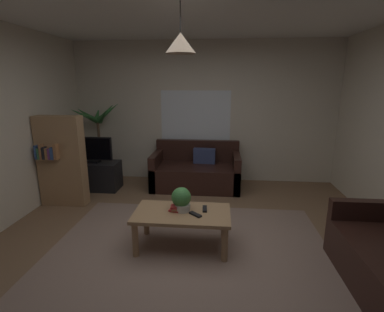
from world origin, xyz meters
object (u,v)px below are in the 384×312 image
Objects in this scene: couch_under_window at (196,173)px; potted_plant_on_table at (182,198)px; potted_palm_corner at (99,143)px; bookshelf_corner at (61,161)px; book_on_table_0 at (176,210)px; tv_stand at (94,175)px; book_on_table_1 at (177,209)px; coffee_table at (182,218)px; remote_on_table_1 at (195,214)px; pendant_lamp at (181,43)px; book_on_table_2 at (176,207)px; tv at (92,150)px; remote_on_table_0 at (205,209)px.

couch_under_window reaches higher than potted_plant_on_table.
potted_palm_corner reaches higher than bookshelf_corner.
potted_palm_corner is (-1.81, 2.20, 0.31)m from book_on_table_0.
couch_under_window is at bearing 8.50° from tv_stand.
book_on_table_1 is 2.88m from potted_palm_corner.
remote_on_table_1 is (0.16, -0.07, 0.08)m from coffee_table.
book_on_table_2 is at bearing 166.87° from pendant_lamp.
book_on_table_0 is at bearing -44.89° from tv_stand.
pendant_lamp is (-0.00, -0.00, 1.89)m from coffee_table.
book_on_table_1 is at bearing 168.52° from pendant_lamp.
potted_palm_corner is 3.28m from pendant_lamp.
book_on_table_1 is 0.25× the size of pendant_lamp.
remote_on_table_1 is (0.22, -0.09, -0.02)m from book_on_table_1.
coffee_table is 0.12m from book_on_table_1.
remote_on_table_1 is at bearing -27.73° from bookshelf_corner.
coffee_table is at bearing -44.07° from tv_stand.
potted_plant_on_table is 0.19× the size of bookshelf_corner.
bookshelf_corner reaches higher than potted_plant_on_table.
book_on_table_2 is at bearing -50.68° from potted_palm_corner.
coffee_table is at bearing -43.72° from tv.
tv_stand reaches higher than book_on_table_0.
book_on_table_0 reaches higher than coffee_table.
tv is (-1.82, 1.69, 0.14)m from potted_plant_on_table.
couch_under_window is 2.85m from pendant_lamp.
remote_on_table_0 reaches higher than coffee_table.
coffee_table is 2.55m from tv.
remote_on_table_1 is at bearing -48.35° from potted_palm_corner.
book_on_table_1 is 0.17× the size of tv.
book_on_table_1 is at bearing 9.64° from remote_on_table_0.
remote_on_table_0 is 0.18m from remote_on_table_1.
remote_on_table_0 is 1.83m from pendant_lamp.
book_on_table_2 is (-0.07, -2.02, 0.22)m from couch_under_window.
book_on_table_0 is (-0.08, 0.03, 0.08)m from coffee_table.
remote_on_table_1 is at bearing -36.85° from potted_plant_on_table.
book_on_table_0 is at bearing -50.59° from potted_palm_corner.
bookshelf_corner is (-2.00, 1.01, 0.12)m from potted_plant_on_table.
couch_under_window is 1.01× the size of potted_palm_corner.
potted_palm_corner reaches higher than book_on_table_1.
pendant_lamp reaches higher than book_on_table_0.
bookshelf_corner is 2.76m from pendant_lamp.
couch_under_window reaches higher than tv_stand.
potted_palm_corner reaches higher than potted_plant_on_table.
tv_stand is at bearing 135.93° from coffee_table.
coffee_table is 1.22× the size of tv_stand.
potted_palm_corner is at bearing 130.27° from pendant_lamp.
remote_on_table_0 is (0.32, 0.07, -0.02)m from book_on_table_1.
book_on_table_2 is 2.47m from tv.
book_on_table_0 is at bearing -28.29° from bookshelf_corner.
tv is (-1.99, 1.82, 0.28)m from remote_on_table_1.
potted_palm_corner is at bearing 97.11° from tv.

